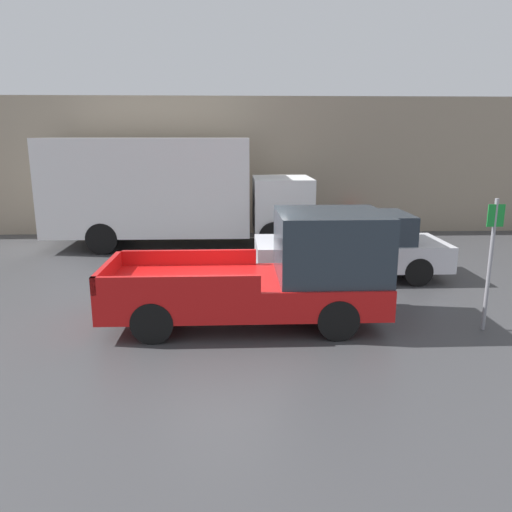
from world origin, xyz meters
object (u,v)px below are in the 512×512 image
object	(u,v)px
delivery_truck	(168,190)
newspaper_box	(351,220)
parking_sign	(491,258)
car	(352,245)
pickup_truck	(278,272)

from	to	relation	value
delivery_truck	newspaper_box	distance (m)	6.86
parking_sign	newspaper_box	bearing A→B (deg)	91.84
car	delivery_truck	world-z (taller)	delivery_truck
pickup_truck	delivery_truck	bearing A→B (deg)	112.64
pickup_truck	newspaper_box	world-z (taller)	pickup_truck
newspaper_box	car	bearing A→B (deg)	-102.99
parking_sign	newspaper_box	distance (m)	9.61
car	delivery_truck	size ratio (longest dim) A/B	0.57
pickup_truck	car	distance (m)	3.80
car	parking_sign	world-z (taller)	parking_sign
pickup_truck	car	size ratio (longest dim) A/B	1.10
delivery_truck	parking_sign	distance (m)	10.23
delivery_truck	newspaper_box	size ratio (longest dim) A/B	8.44
car	parking_sign	distance (m)	4.11
delivery_truck	pickup_truck	bearing A→B (deg)	-67.36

